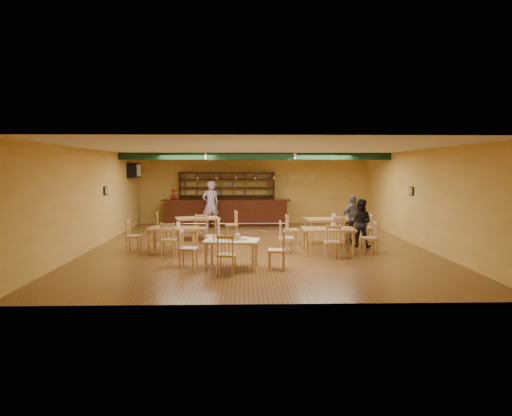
{
  "coord_description": "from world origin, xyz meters",
  "views": [
    {
      "loc": [
        -0.44,
        -13.84,
        2.41
      ],
      "look_at": [
        -0.05,
        0.6,
        1.15
      ],
      "focal_mm": 31.54,
      "sensor_mm": 36.0,
      "label": 1
    }
  ],
  "objects_px": {
    "near_table": "(232,254)",
    "patron_bar": "(211,205)",
    "dining_table_a": "(198,228)",
    "dining_table_c": "(173,239)",
    "dining_table_b": "(329,231)",
    "dining_table_d": "(328,241)",
    "patron_right_a": "(360,223)",
    "bar_counter": "(227,212)"
  },
  "relations": [
    {
      "from": "dining_table_c",
      "to": "near_table",
      "type": "distance_m",
      "value": 2.84
    },
    {
      "from": "dining_table_c",
      "to": "dining_table_a",
      "type": "bearing_deg",
      "value": 81.08
    },
    {
      "from": "dining_table_a",
      "to": "bar_counter",
      "type": "bearing_deg",
      "value": 62.99
    },
    {
      "from": "dining_table_c",
      "to": "patron_right_a",
      "type": "xyz_separation_m",
      "value": [
        5.66,
        0.63,
        0.39
      ]
    },
    {
      "from": "dining_table_c",
      "to": "dining_table_d",
      "type": "bearing_deg",
      "value": -4.18
    },
    {
      "from": "near_table",
      "to": "patron_bar",
      "type": "distance_m",
      "value": 7.44
    },
    {
      "from": "dining_table_d",
      "to": "near_table",
      "type": "bearing_deg",
      "value": -145.77
    },
    {
      "from": "near_table",
      "to": "patron_bar",
      "type": "bearing_deg",
      "value": 106.66
    },
    {
      "from": "patron_right_a",
      "to": "near_table",
      "type": "bearing_deg",
      "value": 62.24
    },
    {
      "from": "near_table",
      "to": "dining_table_a",
      "type": "bearing_deg",
      "value": 114.25
    },
    {
      "from": "bar_counter",
      "to": "near_table",
      "type": "xyz_separation_m",
      "value": [
        0.44,
        -8.17,
        -0.22
      ]
    },
    {
      "from": "near_table",
      "to": "patron_bar",
      "type": "relative_size",
      "value": 0.67
    },
    {
      "from": "dining_table_a",
      "to": "near_table",
      "type": "distance_m",
      "value": 4.81
    },
    {
      "from": "dining_table_c",
      "to": "dining_table_d",
      "type": "distance_m",
      "value": 4.48
    },
    {
      "from": "bar_counter",
      "to": "patron_bar",
      "type": "bearing_deg",
      "value": -126.33
    },
    {
      "from": "bar_counter",
      "to": "dining_table_c",
      "type": "relative_size",
      "value": 3.79
    },
    {
      "from": "dining_table_a",
      "to": "dining_table_d",
      "type": "distance_m",
      "value": 4.92
    },
    {
      "from": "dining_table_a",
      "to": "near_table",
      "type": "bearing_deg",
      "value": -87.6
    },
    {
      "from": "dining_table_b",
      "to": "patron_bar",
      "type": "height_order",
      "value": "patron_bar"
    },
    {
      "from": "dining_table_a",
      "to": "patron_right_a",
      "type": "xyz_separation_m",
      "value": [
        5.19,
        -1.78,
        0.37
      ]
    },
    {
      "from": "dining_table_a",
      "to": "dining_table_d",
      "type": "height_order",
      "value": "dining_table_a"
    },
    {
      "from": "dining_table_a",
      "to": "near_table",
      "type": "xyz_separation_m",
      "value": [
        1.3,
        -4.63,
        -0.02
      ]
    },
    {
      "from": "patron_bar",
      "to": "patron_right_a",
      "type": "xyz_separation_m",
      "value": [
        4.93,
        -4.49,
        -0.22
      ]
    },
    {
      "from": "dining_table_c",
      "to": "patron_right_a",
      "type": "distance_m",
      "value": 5.7
    },
    {
      "from": "dining_table_b",
      "to": "dining_table_c",
      "type": "distance_m",
      "value": 5.06
    },
    {
      "from": "dining_table_d",
      "to": "dining_table_b",
      "type": "bearing_deg",
      "value": 79.26
    },
    {
      "from": "dining_table_d",
      "to": "patron_bar",
      "type": "xyz_separation_m",
      "value": [
        -3.73,
        5.6,
        0.6
      ]
    },
    {
      "from": "bar_counter",
      "to": "patron_right_a",
      "type": "xyz_separation_m",
      "value": [
        4.33,
        -5.32,
        0.18
      ]
    },
    {
      "from": "dining_table_c",
      "to": "patron_bar",
      "type": "height_order",
      "value": "patron_bar"
    },
    {
      "from": "near_table",
      "to": "patron_right_a",
      "type": "distance_m",
      "value": 4.84
    },
    {
      "from": "patron_bar",
      "to": "dining_table_d",
      "type": "bearing_deg",
      "value": 101.8
    },
    {
      "from": "dining_table_a",
      "to": "dining_table_d",
      "type": "bearing_deg",
      "value": -49.25
    },
    {
      "from": "bar_counter",
      "to": "near_table",
      "type": "distance_m",
      "value": 8.18
    },
    {
      "from": "bar_counter",
      "to": "dining_table_b",
      "type": "distance_m",
      "value": 5.73
    },
    {
      "from": "dining_table_c",
      "to": "patron_bar",
      "type": "relative_size",
      "value": 0.74
    },
    {
      "from": "dining_table_d",
      "to": "near_table",
      "type": "height_order",
      "value": "dining_table_d"
    },
    {
      "from": "bar_counter",
      "to": "dining_table_d",
      "type": "height_order",
      "value": "bar_counter"
    },
    {
      "from": "dining_table_a",
      "to": "patron_right_a",
      "type": "distance_m",
      "value": 5.5
    },
    {
      "from": "patron_right_a",
      "to": "dining_table_d",
      "type": "bearing_deg",
      "value": 68.63
    },
    {
      "from": "near_table",
      "to": "patron_right_a",
      "type": "xyz_separation_m",
      "value": [
        3.89,
        2.85,
        0.4
      ]
    },
    {
      "from": "dining_table_d",
      "to": "near_table",
      "type": "relative_size",
      "value": 1.14
    },
    {
      "from": "dining_table_a",
      "to": "patron_bar",
      "type": "xyz_separation_m",
      "value": [
        0.26,
        2.71,
        0.59
      ]
    }
  ]
}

